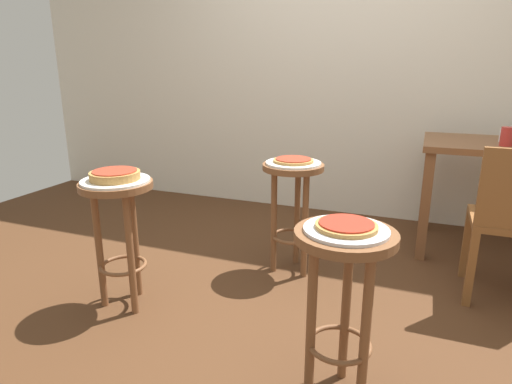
{
  "coord_description": "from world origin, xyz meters",
  "views": [
    {
      "loc": [
        0.63,
        -2.02,
        1.22
      ],
      "look_at": [
        -0.15,
        -0.04,
        0.61
      ],
      "focal_mm": 30.56,
      "sensor_mm": 36.0,
      "label": 1
    }
  ],
  "objects": [
    {
      "name": "serving_plate_leftside",
      "position": [
        -0.07,
        0.37,
        0.68
      ],
      "size": [
        0.32,
        0.32,
        0.01
      ],
      "primitive_type": "cylinder",
      "color": "white",
      "rests_on": "stool_leftside"
    },
    {
      "name": "stool_foreground",
      "position": [
        0.41,
        -0.6,
        0.49
      ],
      "size": [
        0.36,
        0.36,
        0.67
      ],
      "color": "brown",
      "rests_on": "ground_plane"
    },
    {
      "name": "pizza_middle",
      "position": [
        -0.77,
        -0.34,
        0.71
      ],
      "size": [
        0.24,
        0.24,
        0.05
      ],
      "color": "#B78442",
      "rests_on": "serving_plate_middle"
    },
    {
      "name": "serving_plate_foreground",
      "position": [
        0.41,
        -0.6,
        0.68
      ],
      "size": [
        0.3,
        0.3,
        0.01
      ],
      "primitive_type": "cylinder",
      "color": "silver",
      "rests_on": "stool_foreground"
    },
    {
      "name": "serving_plate_middle",
      "position": [
        -0.77,
        -0.34,
        0.68
      ],
      "size": [
        0.33,
        0.33,
        0.01
      ],
      "primitive_type": "cylinder",
      "color": "white",
      "rests_on": "stool_middle"
    },
    {
      "name": "pizza_foreground",
      "position": [
        0.41,
        -0.6,
        0.7
      ],
      "size": [
        0.21,
        0.21,
        0.02
      ],
      "color": "#B78442",
      "rests_on": "serving_plate_foreground"
    },
    {
      "name": "cup_near_edge",
      "position": [
        1.09,
        1.0,
        0.81
      ],
      "size": [
        0.07,
        0.07,
        0.12
      ],
      "primitive_type": "cylinder",
      "color": "red",
      "rests_on": "dining_table"
    },
    {
      "name": "pizza_leftside",
      "position": [
        -0.07,
        0.37,
        0.7
      ],
      "size": [
        0.23,
        0.23,
        0.02
      ],
      "color": "#B78442",
      "rests_on": "serving_plate_leftside"
    },
    {
      "name": "dining_table",
      "position": [
        1.06,
        1.12,
        0.62
      ],
      "size": [
        0.88,
        0.67,
        0.75
      ],
      "color": "brown",
      "rests_on": "ground_plane"
    },
    {
      "name": "back_wall",
      "position": [
        0.0,
        1.65,
        1.5
      ],
      "size": [
        6.0,
        0.1,
        3.0
      ],
      "primitive_type": "cube",
      "color": "silver",
      "rests_on": "ground_plane"
    },
    {
      "name": "ground_plane",
      "position": [
        0.0,
        0.0,
        0.0
      ],
      "size": [
        6.0,
        6.0,
        0.0
      ],
      "primitive_type": "plane",
      "color": "#4C2D19"
    },
    {
      "name": "stool_middle",
      "position": [
        -0.77,
        -0.34,
        0.49
      ],
      "size": [
        0.36,
        0.36,
        0.67
      ],
      "color": "brown",
      "rests_on": "ground_plane"
    },
    {
      "name": "stool_leftside",
      "position": [
        -0.07,
        0.37,
        0.49
      ],
      "size": [
        0.36,
        0.36,
        0.67
      ],
      "color": "brown",
      "rests_on": "ground_plane"
    },
    {
      "name": "condiment_shaker",
      "position": [
        1.09,
        1.15,
        0.8
      ],
      "size": [
        0.04,
        0.04,
        0.09
      ],
      "primitive_type": "cylinder",
      "color": "white",
      "rests_on": "dining_table"
    }
  ]
}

